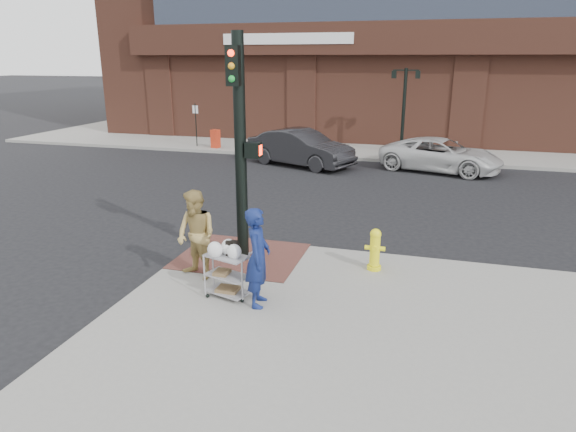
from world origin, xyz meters
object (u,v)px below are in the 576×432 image
(sedan_dark, at_px, (301,148))
(utility_cart, at_px, (227,271))
(woman_blue, at_px, (258,257))
(pedestrian_tan, at_px, (196,235))
(fire_hydrant, at_px, (375,249))
(lamp_post, at_px, (404,101))
(minivan_white, at_px, (441,155))
(traffic_signal_pole, at_px, (241,143))

(sedan_dark, relative_size, utility_cart, 4.25)
(woman_blue, height_order, pedestrian_tan, woman_blue)
(sedan_dark, xyz_separation_m, fire_hydrant, (4.61, -11.22, -0.17))
(lamp_post, xyz_separation_m, minivan_white, (1.86, -3.28, -1.93))
(pedestrian_tan, xyz_separation_m, sedan_dark, (-1.08, 12.68, -0.29))
(traffic_signal_pole, bearing_deg, lamp_post, 80.76)
(sedan_dark, distance_m, fire_hydrant, 12.13)
(sedan_dark, distance_m, minivan_white, 5.99)
(utility_cart, bearing_deg, sedan_dark, 98.63)
(lamp_post, xyz_separation_m, sedan_dark, (-4.10, -3.81, -1.81))
(minivan_white, bearing_deg, utility_cart, 179.71)
(woman_blue, relative_size, fire_hydrant, 2.01)
(lamp_post, distance_m, woman_blue, 17.43)
(sedan_dark, relative_size, fire_hydrant, 5.20)
(traffic_signal_pole, height_order, pedestrian_tan, traffic_signal_pole)
(sedan_dark, bearing_deg, pedestrian_tan, -152.94)
(lamp_post, xyz_separation_m, fire_hydrant, (0.50, -15.03, -1.99))
(sedan_dark, bearing_deg, minivan_white, -62.68)
(lamp_post, distance_m, traffic_signal_pole, 15.43)
(minivan_white, distance_m, fire_hydrant, 11.83)
(lamp_post, height_order, sedan_dark, lamp_post)
(woman_blue, xyz_separation_m, sedan_dark, (-2.71, 13.50, -0.29))
(lamp_post, distance_m, fire_hydrant, 15.17)
(lamp_post, xyz_separation_m, pedestrian_tan, (-3.03, -16.49, -1.52))
(sedan_dark, xyz_separation_m, utility_cart, (2.02, -13.34, -0.13))
(pedestrian_tan, xyz_separation_m, minivan_white, (4.89, 13.21, -0.40))
(woman_blue, bearing_deg, fire_hydrant, -49.37)
(woman_blue, bearing_deg, sedan_dark, 1.77)
(lamp_post, xyz_separation_m, woman_blue, (-1.39, -17.31, -1.52))
(woman_blue, bearing_deg, utility_cart, 68.05)
(fire_hydrant, bearing_deg, traffic_signal_pole, -176.21)
(minivan_white, bearing_deg, fire_hydrant, -171.03)
(pedestrian_tan, distance_m, minivan_white, 14.09)
(lamp_post, height_order, traffic_signal_pole, traffic_signal_pole)
(pedestrian_tan, bearing_deg, woman_blue, -2.64)
(lamp_post, height_order, utility_cart, lamp_post)
(pedestrian_tan, xyz_separation_m, utility_cart, (0.95, -0.67, -0.42))
(woman_blue, xyz_separation_m, pedestrian_tan, (-1.64, 0.82, -0.00))
(pedestrian_tan, bearing_deg, traffic_signal_pole, 90.26)
(traffic_signal_pole, xyz_separation_m, woman_blue, (1.09, -2.08, -1.74))
(sedan_dark, bearing_deg, woman_blue, -146.42)
(woman_blue, distance_m, utility_cart, 0.82)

